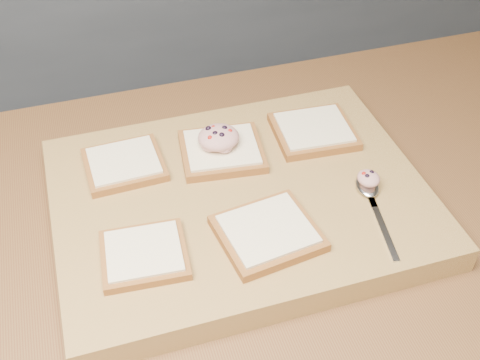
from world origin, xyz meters
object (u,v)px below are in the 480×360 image
object	(u,v)px
tuna_salad_dollop	(219,137)
spoon	(369,192)
bread_far_center	(222,151)
cutting_board	(240,201)

from	to	relation	value
tuna_salad_dollop	spoon	distance (m)	0.24
bread_far_center	spoon	size ratio (longest dim) A/B	0.82
cutting_board	tuna_salad_dollop	size ratio (longest dim) A/B	8.38
cutting_board	bread_far_center	bearing A→B (deg)	91.70
cutting_board	tuna_salad_dollop	bearing A→B (deg)	93.87
cutting_board	spoon	world-z (taller)	spoon
cutting_board	bread_far_center	size ratio (longest dim) A/B	3.91
cutting_board	spoon	xyz separation A→B (m)	(0.17, -0.06, 0.03)
cutting_board	bread_far_center	world-z (taller)	bread_far_center
bread_far_center	tuna_salad_dollop	size ratio (longest dim) A/B	2.14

